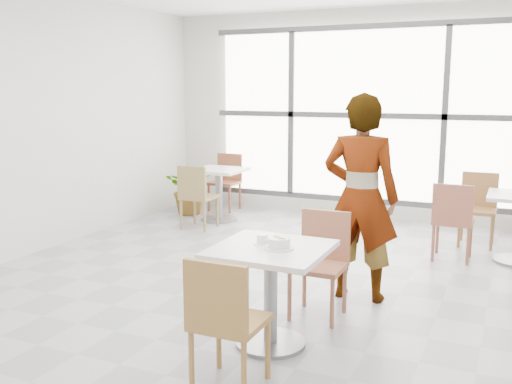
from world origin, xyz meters
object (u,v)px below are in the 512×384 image
at_px(coffee_cup, 262,240).
at_px(bg_chair_left_far, 227,178).
at_px(bg_table_left, 219,187).
at_px(person, 361,198).
at_px(bg_chair_left_near, 196,193).
at_px(main_table, 271,277).
at_px(plant_left, 191,189).
at_px(bg_chair_right_near, 453,217).
at_px(chair_near, 224,316).
at_px(bg_chair_right_far, 478,204).
at_px(oatmeal_bowl, 279,243).
at_px(chair_far, 321,256).

height_order(coffee_cup, bg_chair_left_far, bg_chair_left_far).
xyz_separation_m(bg_table_left, bg_chair_left_far, (-0.26, 0.75, 0.01)).
bearing_deg(person, bg_chair_left_near, -34.18).
bearing_deg(person, main_table, 72.66).
bearing_deg(plant_left, bg_chair_right_near, -13.64).
distance_m(coffee_cup, bg_chair_left_far, 4.88).
bearing_deg(bg_chair_left_near, person, 147.95).
height_order(chair_near, person, person).
xyz_separation_m(bg_table_left, plant_left, (-0.58, 0.20, -0.10)).
bearing_deg(main_table, person, 74.78).
xyz_separation_m(main_table, bg_chair_left_near, (-2.31, 2.90, -0.02)).
relative_size(bg_chair_left_far, bg_chair_right_near, 1.00).
bearing_deg(bg_chair_left_near, bg_table_left, -91.65).
relative_size(person, bg_chair_right_near, 2.12).
relative_size(bg_table_left, bg_chair_right_far, 0.86).
bearing_deg(bg_chair_right_near, coffee_cup, 68.46).
height_order(person, bg_chair_right_far, person).
distance_m(chair_near, coffee_cup, 0.85).
bearing_deg(main_table, oatmeal_bowl, -18.75).
distance_m(oatmeal_bowl, bg_chair_right_near, 2.96).
bearing_deg(plant_left, bg_chair_left_near, -55.66).
relative_size(bg_table_left, bg_chair_left_far, 0.86).
distance_m(chair_far, coffee_cup, 0.77).
bearing_deg(person, oatmeal_bowl, 76.04).
bearing_deg(chair_near, bg_chair_left_far, -62.99).
bearing_deg(bg_chair_left_far, oatmeal_bowl, -58.58).
xyz_separation_m(chair_far, plant_left, (-3.01, 2.98, -0.11)).
height_order(main_table, chair_far, chair_far).
bearing_deg(chair_far, bg_chair_left_far, 127.39).
bearing_deg(chair_far, bg_chair_right_near, 67.76).
bearing_deg(bg_chair_right_near, person, 67.32).
distance_m(main_table, bg_chair_right_far, 3.85).
distance_m(chair_far, oatmeal_bowl, 0.82).
relative_size(main_table, person, 0.43).
relative_size(bg_chair_left_far, plant_left, 1.12).
height_order(coffee_cup, plant_left, coffee_cup).
bearing_deg(coffee_cup, bg_chair_left_far, 120.28).
bearing_deg(main_table, chair_far, 78.82).
height_order(coffee_cup, bg_chair_right_near, bg_chair_right_near).
distance_m(bg_chair_left_near, bg_chair_right_near, 3.29).
relative_size(chair_near, bg_table_left, 1.16).
height_order(person, bg_table_left, person).
distance_m(main_table, person, 1.35).
distance_m(bg_chair_left_near, bg_chair_right_far, 3.58).
distance_m(chair_near, bg_chair_right_near, 3.65).
bearing_deg(chair_far, coffee_cup, -109.39).
relative_size(main_table, bg_chair_left_near, 0.92).
height_order(bg_chair_left_near, bg_chair_right_far, same).
distance_m(bg_chair_left_near, plant_left, 1.00).
xyz_separation_m(oatmeal_bowl, person, (0.27, 1.26, 0.13)).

